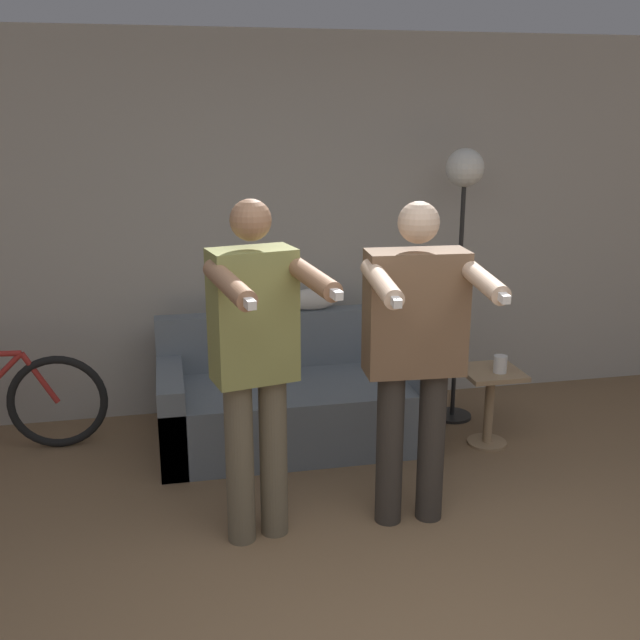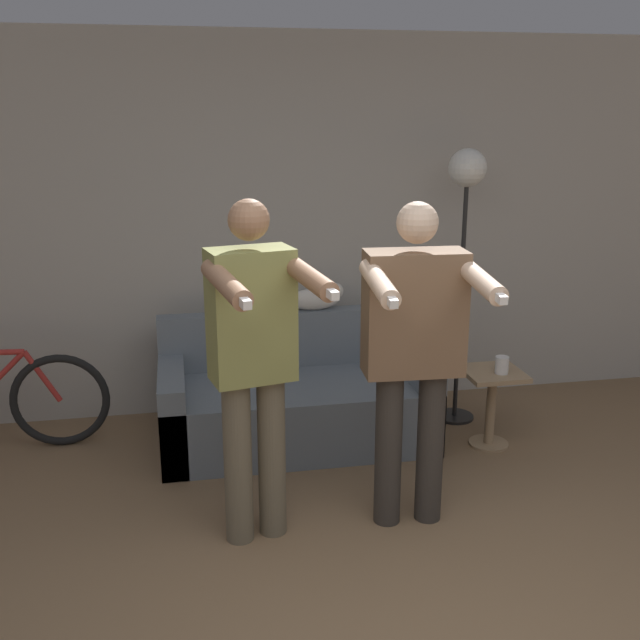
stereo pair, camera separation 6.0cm
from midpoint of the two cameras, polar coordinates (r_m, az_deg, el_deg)
The scene contains 8 objects.
wall_back at distance 5.27m, azimuth -1.69°, elevation 7.09°, with size 10.00×0.05×2.60m.
couch at distance 4.89m, azimuth -2.33°, elevation -6.25°, with size 1.73×0.83×0.79m.
person_left at distance 3.56m, azimuth -5.42°, elevation -2.69°, with size 0.56×0.74×1.71m.
person_right at distance 3.73m, azimuth 6.81°, elevation -1.81°, with size 0.59×0.70×1.68m.
cat at distance 5.02m, azimuth -0.78°, elevation 1.68°, with size 0.48×0.12×0.18m.
floor_lamp at distance 5.01m, azimuth 10.52°, elevation 8.95°, with size 0.27×0.27×1.86m.
side_table at distance 4.91m, azimuth 12.48°, elevation -5.44°, with size 0.36×0.36×0.51m.
cup at distance 4.81m, azimuth 13.22°, elevation -3.29°, with size 0.08×0.08×0.11m.
Camera 1 is at (-0.94, -2.03, 2.12)m, focal length 42.00 mm.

